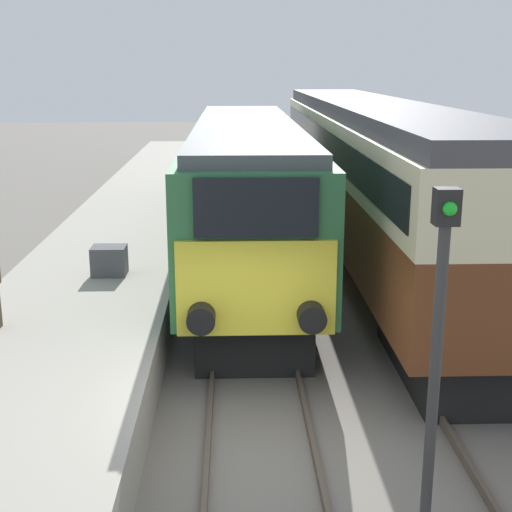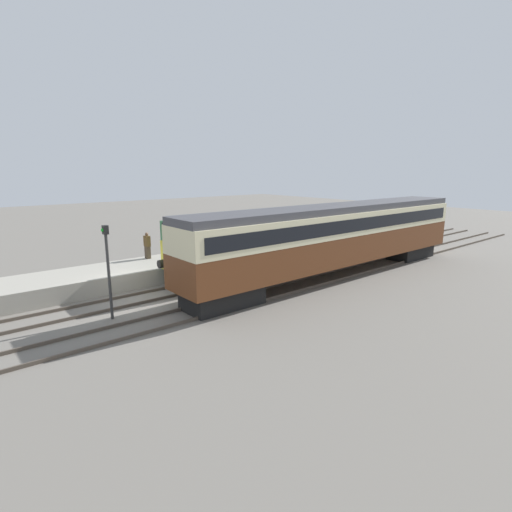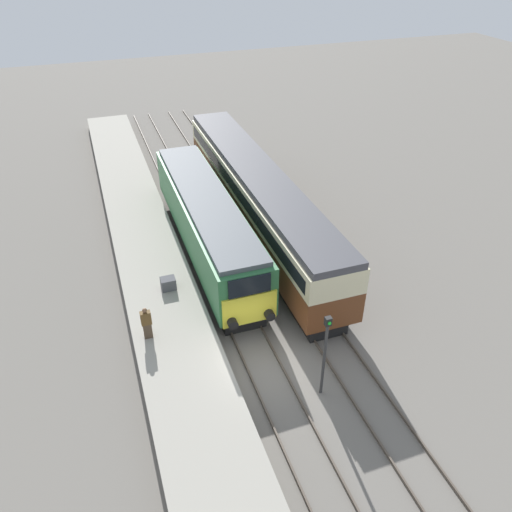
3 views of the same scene
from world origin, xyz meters
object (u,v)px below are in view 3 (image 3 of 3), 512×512
(person_on_platform, at_px, (147,323))
(luggage_crate, at_px, (168,284))
(signal_post, at_px, (325,350))
(passenger_carriage, at_px, (257,195))
(locomotive, at_px, (207,222))

(person_on_platform, bearing_deg, luggage_crate, 64.46)
(person_on_platform, bearing_deg, signal_post, -36.61)
(luggage_crate, bearing_deg, passenger_carriage, 38.40)
(locomotive, height_order, signal_post, signal_post)
(signal_post, bearing_deg, person_on_platform, 143.39)
(person_on_platform, bearing_deg, passenger_carriage, 46.08)
(signal_post, bearing_deg, passenger_carriage, 82.31)
(locomotive, xyz_separation_m, person_on_platform, (-4.37, -6.65, -0.44))
(passenger_carriage, bearing_deg, locomotive, -157.31)
(passenger_carriage, bearing_deg, luggage_crate, -141.60)
(luggage_crate, bearing_deg, person_on_platform, -115.54)
(person_on_platform, distance_m, signal_post, 7.59)
(passenger_carriage, distance_m, luggage_crate, 8.15)
(locomotive, bearing_deg, signal_post, -81.34)
(person_on_platform, distance_m, luggage_crate, 3.44)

